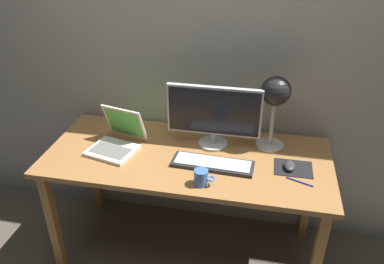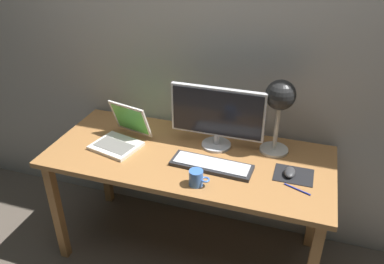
# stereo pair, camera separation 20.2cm
# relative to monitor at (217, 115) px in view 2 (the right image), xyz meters

# --- Properties ---
(ground_plane) EXTENTS (4.80, 4.80, 0.00)m
(ground_plane) POSITION_rel_monitor_xyz_m (-0.13, -0.14, -0.94)
(ground_plane) COLOR brown
(ground_plane) RESTS_ON ground
(back_wall) EXTENTS (4.80, 0.06, 2.60)m
(back_wall) POSITION_rel_monitor_xyz_m (-0.13, 0.26, 0.36)
(back_wall) COLOR #A8A099
(back_wall) RESTS_ON ground
(desk) EXTENTS (1.60, 0.70, 0.74)m
(desk) POSITION_rel_monitor_xyz_m (-0.13, -0.14, -0.28)
(desk) COLOR #A8703D
(desk) RESTS_ON ground
(monitor) EXTENTS (0.54, 0.17, 0.37)m
(monitor) POSITION_rel_monitor_xyz_m (0.00, 0.00, 0.00)
(monitor) COLOR silver
(monitor) RESTS_ON desk
(keyboard_main) EXTENTS (0.45, 0.16, 0.03)m
(keyboard_main) POSITION_rel_monitor_xyz_m (0.03, -0.21, -0.19)
(keyboard_main) COLOR #28282B
(keyboard_main) RESTS_ON desk
(laptop) EXTENTS (0.32, 0.34, 0.23)m
(laptop) POSITION_rel_monitor_xyz_m (-0.53, -0.13, -0.14)
(laptop) COLOR silver
(laptop) RESTS_ON desk
(desk_lamp) EXTENTS (0.16, 0.16, 0.43)m
(desk_lamp) POSITION_rel_monitor_xyz_m (0.33, 0.05, 0.11)
(desk_lamp) COLOR beige
(desk_lamp) RESTS_ON desk
(mousepad) EXTENTS (0.20, 0.16, 0.00)m
(mousepad) POSITION_rel_monitor_xyz_m (0.46, -0.16, -0.20)
(mousepad) COLOR black
(mousepad) RESTS_ON desk
(mouse) EXTENTS (0.06, 0.10, 0.03)m
(mouse) POSITION_rel_monitor_xyz_m (0.44, -0.16, -0.18)
(mouse) COLOR #38383A
(mouse) RESTS_ON mousepad
(coffee_mug) EXTENTS (0.11, 0.07, 0.08)m
(coffee_mug) POSITION_rel_monitor_xyz_m (0.00, -0.39, -0.16)
(coffee_mug) COLOR #3F72CC
(coffee_mug) RESTS_ON desk
(pen) EXTENTS (0.13, 0.06, 0.01)m
(pen) POSITION_rel_monitor_xyz_m (0.49, -0.28, -0.20)
(pen) COLOR #2633A5
(pen) RESTS_ON desk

